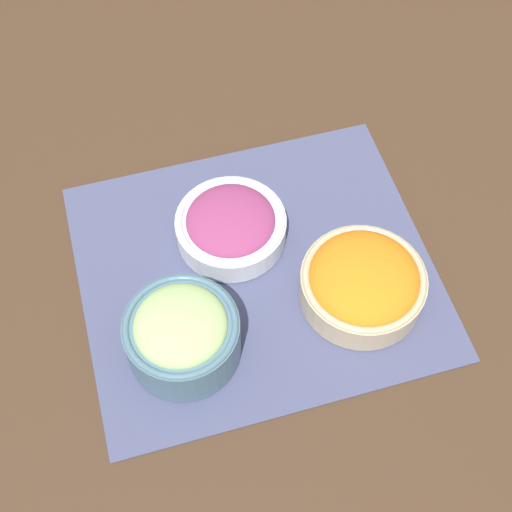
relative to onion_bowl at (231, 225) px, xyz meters
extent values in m
plane|color=#422D1E|center=(0.02, -0.06, -0.03)|extent=(3.00, 3.00, 0.00)
cube|color=#474C70|center=(0.02, -0.06, -0.03)|extent=(0.44, 0.39, 0.00)
cylinder|color=silver|center=(0.00, 0.00, -0.01)|extent=(0.14, 0.14, 0.04)
torus|color=silver|center=(0.00, 0.00, 0.01)|extent=(0.14, 0.14, 0.01)
ellipsoid|color=#93386B|center=(0.00, 0.00, 0.01)|extent=(0.11, 0.11, 0.03)
cylinder|color=#C6B28E|center=(0.13, -0.13, -0.01)|extent=(0.15, 0.15, 0.04)
torus|color=#C6B28E|center=(0.13, -0.13, 0.02)|extent=(0.15, 0.15, 0.01)
ellipsoid|color=orange|center=(0.13, -0.13, 0.02)|extent=(0.13, 0.13, 0.05)
cylinder|color=slate|center=(-0.09, -0.14, 0.01)|extent=(0.13, 0.13, 0.06)
torus|color=slate|center=(-0.09, -0.14, 0.04)|extent=(0.13, 0.13, 0.01)
ellipsoid|color=#A8CC7F|center=(-0.09, -0.14, 0.04)|extent=(0.11, 0.11, 0.04)
camera|label=1|loc=(-0.11, -0.50, 0.75)|focal=50.00mm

